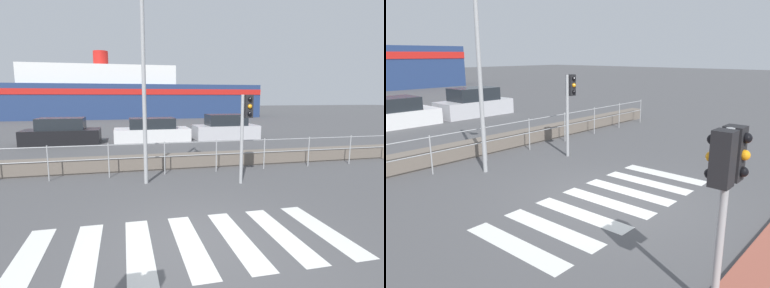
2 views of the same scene
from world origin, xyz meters
TOP-DOWN VIEW (x-y plane):
  - ground_plane at (0.00, 0.00)m, footprint 160.00×160.00m
  - crosswalk at (-0.23, 0.00)m, footprint 5.85×2.40m
  - seawall at (0.00, 5.84)m, footprint 20.36×0.55m
  - harbor_fence at (0.00, 4.96)m, footprint 18.36×0.04m
  - traffic_light_near at (-2.32, -3.33)m, footprint 0.58×0.41m
  - traffic_light_far at (2.24, 3.39)m, footprint 0.34×0.32m
  - streetlamp at (-0.70, 3.81)m, footprint 0.32×1.18m
  - parked_car_white at (0.34, 13.08)m, footprint 4.45×1.85m
  - parked_car_silver at (5.01, 13.08)m, footprint 4.04×1.79m

SIDE VIEW (x-z plane):
  - ground_plane at x=0.00m, z-range 0.00..0.00m
  - crosswalk at x=-0.23m, z-range 0.00..0.01m
  - seawall at x=0.00m, z-range 0.00..0.52m
  - parked_car_white at x=0.34m, z-range -0.10..1.27m
  - parked_car_silver at x=5.01m, z-range -0.11..1.42m
  - harbor_fence at x=0.00m, z-range 0.18..1.32m
  - traffic_light_near at x=-2.32m, z-range 0.71..3.19m
  - traffic_light_far at x=2.24m, z-range 0.63..3.32m
  - streetlamp at x=-0.70m, z-range 0.73..6.65m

